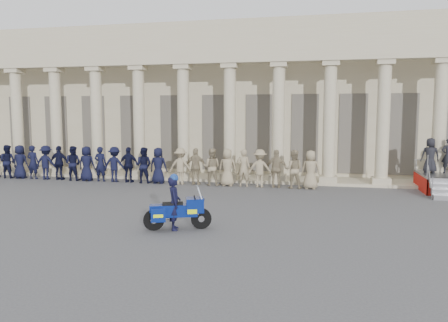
{
  "coord_description": "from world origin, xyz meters",
  "views": [
    {
      "loc": [
        6.03,
        -14.98,
        3.68
      ],
      "look_at": [
        1.96,
        3.57,
        1.6
      ],
      "focal_mm": 35.0,
      "sensor_mm": 36.0,
      "label": 1
    }
  ],
  "objects": [
    {
      "name": "building",
      "position": [
        -0.0,
        14.74,
        4.52
      ],
      "size": [
        40.0,
        12.5,
        9.0
      ],
      "color": "tan",
      "rests_on": "ground"
    },
    {
      "name": "rider",
      "position": [
        1.58,
        -2.07,
        0.89
      ],
      "size": [
        0.59,
        0.72,
        1.79
      ],
      "rotation": [
        0.0,
        0.0,
        1.91
      ],
      "color": "black",
      "rests_on": "ground"
    },
    {
      "name": "motorcycle",
      "position": [
        1.69,
        -2.02,
        0.6
      ],
      "size": [
        2.08,
        1.21,
        1.39
      ],
      "rotation": [
        0.0,
        0.0,
        0.34
      ],
      "color": "black",
      "rests_on": "ground"
    },
    {
      "name": "ground",
      "position": [
        0.0,
        0.0,
        0.0
      ],
      "size": [
        90.0,
        90.0,
        0.0
      ],
      "primitive_type": "plane",
      "color": "#454547",
      "rests_on": "ground"
    },
    {
      "name": "officer_rank",
      "position": [
        -4.41,
        6.48,
        0.95
      ],
      "size": [
        21.21,
        0.72,
        1.9
      ],
      "color": "black",
      "rests_on": "ground"
    }
  ]
}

